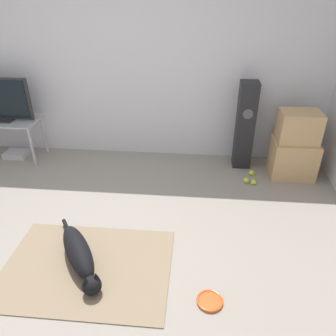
{
  "coord_description": "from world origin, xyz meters",
  "views": [
    {
      "loc": [
        0.87,
        -2.13,
        2.18
      ],
      "look_at": [
        0.6,
        0.86,
        0.45
      ],
      "focal_mm": 35.0,
      "sensor_mm": 36.0,
      "label": 1
    }
  ],
  "objects_px": {
    "tennis_ball_by_boxes": "(254,182)",
    "game_console": "(17,154)",
    "dog": "(79,254)",
    "tennis_ball_near_speaker": "(246,180)",
    "frisbee": "(210,301)",
    "cardboard_box_upper": "(299,127)",
    "tennis_ball_loose_on_carpet": "(251,173)",
    "tv_stand": "(4,126)",
    "cardboard_box_lower": "(293,159)",
    "floor_speaker": "(245,126)"
  },
  "relations": [
    {
      "from": "dog",
      "to": "frisbee",
      "type": "bearing_deg",
      "value": -14.24
    },
    {
      "from": "cardboard_box_lower",
      "to": "tennis_ball_near_speaker",
      "type": "relative_size",
      "value": 8.11
    },
    {
      "from": "cardboard_box_lower",
      "to": "game_console",
      "type": "height_order",
      "value": "cardboard_box_lower"
    },
    {
      "from": "frisbee",
      "to": "tennis_ball_loose_on_carpet",
      "type": "distance_m",
      "value": 2.06
    },
    {
      "from": "tennis_ball_by_boxes",
      "to": "tv_stand",
      "type": "bearing_deg",
      "value": 172.61
    },
    {
      "from": "cardboard_box_lower",
      "to": "cardboard_box_upper",
      "type": "relative_size",
      "value": 1.13
    },
    {
      "from": "cardboard_box_lower",
      "to": "tennis_ball_near_speaker",
      "type": "distance_m",
      "value": 0.66
    },
    {
      "from": "tennis_ball_near_speaker",
      "to": "tennis_ball_by_boxes",
      "type": "bearing_deg",
      "value": -22.84
    },
    {
      "from": "tv_stand",
      "to": "game_console",
      "type": "bearing_deg",
      "value": 8.41
    },
    {
      "from": "tennis_ball_by_boxes",
      "to": "tennis_ball_near_speaker",
      "type": "bearing_deg",
      "value": 157.16
    },
    {
      "from": "tv_stand",
      "to": "game_console",
      "type": "relative_size",
      "value": 3.12
    },
    {
      "from": "game_console",
      "to": "tennis_ball_loose_on_carpet",
      "type": "bearing_deg",
      "value": -3.83
    },
    {
      "from": "cardboard_box_upper",
      "to": "tennis_ball_by_boxes",
      "type": "distance_m",
      "value": 0.85
    },
    {
      "from": "dog",
      "to": "cardboard_box_upper",
      "type": "relative_size",
      "value": 1.86
    },
    {
      "from": "tv_stand",
      "to": "cardboard_box_upper",
      "type": "bearing_deg",
      "value": -2.07
    },
    {
      "from": "frisbee",
      "to": "floor_speaker",
      "type": "distance_m",
      "value": 2.36
    },
    {
      "from": "dog",
      "to": "tennis_ball_loose_on_carpet",
      "type": "height_order",
      "value": "dog"
    },
    {
      "from": "frisbee",
      "to": "game_console",
      "type": "distance_m",
      "value": 3.47
    },
    {
      "from": "tv_stand",
      "to": "tennis_ball_loose_on_carpet",
      "type": "distance_m",
      "value": 3.36
    },
    {
      "from": "floor_speaker",
      "to": "tennis_ball_by_boxes",
      "type": "relative_size",
      "value": 17.18
    },
    {
      "from": "tennis_ball_near_speaker",
      "to": "game_console",
      "type": "relative_size",
      "value": 0.22
    },
    {
      "from": "frisbee",
      "to": "floor_speaker",
      "type": "bearing_deg",
      "value": 78.53
    },
    {
      "from": "dog",
      "to": "frisbee",
      "type": "height_order",
      "value": "dog"
    },
    {
      "from": "cardboard_box_upper",
      "to": "tennis_ball_near_speaker",
      "type": "distance_m",
      "value": 0.89
    },
    {
      "from": "cardboard_box_upper",
      "to": "tennis_ball_near_speaker",
      "type": "xyz_separation_m",
      "value": [
        -0.58,
        -0.26,
        -0.63
      ]
    },
    {
      "from": "tv_stand",
      "to": "tennis_ball_near_speaker",
      "type": "xyz_separation_m",
      "value": [
        3.24,
        -0.4,
        -0.44
      ]
    },
    {
      "from": "tv_stand",
      "to": "tennis_ball_loose_on_carpet",
      "type": "relative_size",
      "value": 14.32
    },
    {
      "from": "floor_speaker",
      "to": "tennis_ball_near_speaker",
      "type": "height_order",
      "value": "floor_speaker"
    },
    {
      "from": "tv_stand",
      "to": "game_console",
      "type": "height_order",
      "value": "tv_stand"
    },
    {
      "from": "cardboard_box_upper",
      "to": "tv_stand",
      "type": "bearing_deg",
      "value": 177.93
    },
    {
      "from": "frisbee",
      "to": "tennis_ball_by_boxes",
      "type": "relative_size",
      "value": 3.17
    },
    {
      "from": "cardboard_box_lower",
      "to": "tennis_ball_near_speaker",
      "type": "bearing_deg",
      "value": -157.3
    },
    {
      "from": "cardboard_box_lower",
      "to": "tennis_ball_loose_on_carpet",
      "type": "relative_size",
      "value": 8.11
    },
    {
      "from": "tennis_ball_loose_on_carpet",
      "to": "game_console",
      "type": "relative_size",
      "value": 0.22
    },
    {
      "from": "tennis_ball_loose_on_carpet",
      "to": "dog",
      "type": "bearing_deg",
      "value": -134.97
    },
    {
      "from": "dog",
      "to": "game_console",
      "type": "bearing_deg",
      "value": 129.29
    },
    {
      "from": "cardboard_box_lower",
      "to": "tennis_ball_near_speaker",
      "type": "height_order",
      "value": "cardboard_box_lower"
    },
    {
      "from": "frisbee",
      "to": "tennis_ball_loose_on_carpet",
      "type": "bearing_deg",
      "value": 73.98
    },
    {
      "from": "cardboard_box_lower",
      "to": "tennis_ball_loose_on_carpet",
      "type": "xyz_separation_m",
      "value": [
        -0.49,
        -0.05,
        -0.2
      ]
    },
    {
      "from": "tennis_ball_by_boxes",
      "to": "tennis_ball_loose_on_carpet",
      "type": "height_order",
      "value": "same"
    },
    {
      "from": "dog",
      "to": "tv_stand",
      "type": "height_order",
      "value": "tv_stand"
    },
    {
      "from": "tennis_ball_by_boxes",
      "to": "game_console",
      "type": "distance_m",
      "value": 3.28
    },
    {
      "from": "frisbee",
      "to": "cardboard_box_lower",
      "type": "distance_m",
      "value": 2.3
    },
    {
      "from": "tennis_ball_by_boxes",
      "to": "tennis_ball_loose_on_carpet",
      "type": "bearing_deg",
      "value": 89.34
    },
    {
      "from": "tennis_ball_loose_on_carpet",
      "to": "tennis_ball_by_boxes",
      "type": "bearing_deg",
      "value": -90.66
    },
    {
      "from": "cardboard_box_upper",
      "to": "tennis_ball_near_speaker",
      "type": "height_order",
      "value": "cardboard_box_upper"
    },
    {
      "from": "frisbee",
      "to": "cardboard_box_upper",
      "type": "distance_m",
      "value": 2.39
    },
    {
      "from": "dog",
      "to": "tennis_ball_near_speaker",
      "type": "height_order",
      "value": "dog"
    },
    {
      "from": "frisbee",
      "to": "cardboard_box_lower",
      "type": "bearing_deg",
      "value": 62.46
    },
    {
      "from": "dog",
      "to": "tennis_ball_near_speaker",
      "type": "bearing_deg",
      "value": 43.18
    }
  ]
}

